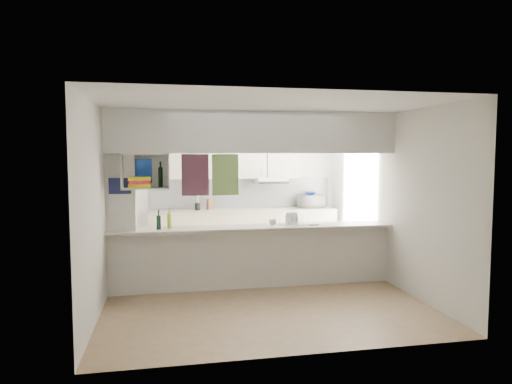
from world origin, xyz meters
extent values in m
plane|color=#947456|center=(0.00, 0.00, 0.00)|extent=(4.80, 4.80, 0.00)
plane|color=white|center=(0.00, 0.00, 2.60)|extent=(4.80, 4.80, 0.00)
plane|color=silver|center=(0.00, 2.40, 1.30)|extent=(4.20, 0.00, 4.20)
plane|color=silver|center=(-2.10, 0.00, 1.30)|extent=(0.00, 4.80, 4.80)
plane|color=silver|center=(2.10, 0.00, 1.30)|extent=(0.00, 4.80, 4.80)
cube|color=silver|center=(0.00, 0.00, 0.44)|extent=(4.20, 0.15, 0.88)
cube|color=#B8AFA1|center=(0.00, 0.00, 0.90)|extent=(4.20, 0.50, 0.04)
cube|color=white|center=(0.00, 0.00, 2.30)|extent=(4.20, 0.50, 0.60)
cube|color=silver|center=(-1.90, 0.00, 1.30)|extent=(0.40, 0.18, 2.60)
cube|color=#191E4C|center=(-1.90, -0.10, 1.55)|extent=(0.30, 0.01, 0.22)
cube|color=white|center=(-1.90, -0.10, 1.32)|extent=(0.30, 0.01, 0.24)
cube|color=#34172B|center=(-0.85, 0.22, 1.68)|extent=(0.40, 0.02, 0.62)
cube|color=#1B7B5E|center=(-0.40, 0.22, 1.68)|extent=(0.40, 0.02, 0.62)
cube|color=white|center=(-1.55, -0.10, 1.51)|extent=(0.65, 0.35, 0.02)
cube|color=white|center=(-1.55, -0.10, 1.99)|extent=(0.65, 0.35, 0.02)
cube|color=white|center=(-1.55, 0.06, 1.75)|extent=(0.65, 0.02, 0.50)
cube|color=white|center=(-1.86, -0.10, 1.75)|extent=(0.02, 0.35, 0.50)
cube|color=white|center=(-1.24, -0.10, 1.75)|extent=(0.02, 0.35, 0.50)
cube|color=yellow|center=(-1.63, -0.10, 1.55)|extent=(0.30, 0.24, 0.05)
cube|color=red|center=(-1.63, -0.10, 1.60)|extent=(0.28, 0.22, 0.05)
cube|color=yellow|center=(-1.63, -0.10, 1.65)|extent=(0.30, 0.24, 0.05)
cube|color=#0D3097|center=(-1.60, 0.02, 1.75)|extent=(0.26, 0.02, 0.34)
cylinder|color=black|center=(-1.35, -0.10, 1.67)|extent=(0.06, 0.06, 0.28)
cube|color=beige|center=(0.20, 2.10, 0.45)|extent=(3.60, 0.60, 0.90)
cube|color=#B8AFA1|center=(0.20, 2.10, 0.91)|extent=(3.60, 0.63, 0.03)
cube|color=silver|center=(0.20, 2.38, 1.22)|extent=(3.60, 0.03, 0.60)
cube|color=beige|center=(0.00, 2.23, 1.88)|extent=(2.62, 0.34, 0.72)
cube|color=white|center=(0.75, 2.16, 1.48)|extent=(0.60, 0.46, 0.12)
cube|color=silver|center=(0.75, 1.93, 1.45)|extent=(0.60, 0.02, 0.05)
imported|color=white|center=(1.57, 2.14, 1.05)|extent=(0.52, 0.39, 0.26)
imported|color=#0D3097|center=(1.56, 2.16, 1.21)|extent=(0.22, 0.22, 0.05)
cube|color=silver|center=(0.63, 0.04, 0.93)|extent=(0.43, 0.35, 0.01)
cylinder|color=white|center=(0.53, 0.02, 1.03)|extent=(0.04, 0.19, 0.19)
cylinder|color=white|center=(0.59, 0.03, 1.03)|extent=(0.04, 0.19, 0.19)
cylinder|color=white|center=(0.64, 0.04, 1.03)|extent=(0.04, 0.19, 0.19)
imported|color=white|center=(0.27, -0.05, 0.98)|extent=(0.14, 0.14, 0.09)
cylinder|color=black|center=(-1.39, -0.05, 1.02)|extent=(0.06, 0.06, 0.20)
cylinder|color=black|center=(-1.39, -0.05, 1.16)|extent=(0.02, 0.02, 0.09)
cylinder|color=#839F1A|center=(-1.24, 0.03, 1.03)|extent=(0.06, 0.06, 0.21)
cylinder|color=#839F1A|center=(-1.24, 0.03, 1.18)|extent=(0.02, 0.02, 0.09)
cylinder|color=silver|center=(0.56, -0.01, 0.96)|extent=(0.15, 0.15, 0.07)
cube|color=black|center=(0.91, -0.08, 0.93)|extent=(0.14, 0.07, 0.01)
cylinder|color=black|center=(-0.70, 2.15, 0.99)|extent=(0.10, 0.10, 0.14)
cube|color=brown|center=(-0.46, 2.18, 1.03)|extent=(0.13, 0.12, 0.21)
camera|label=1|loc=(-1.25, -6.60, 1.97)|focal=32.00mm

